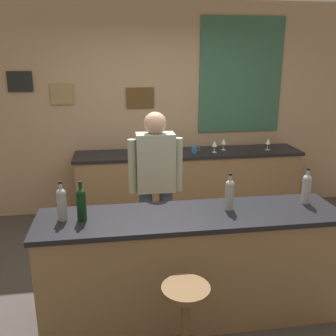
{
  "coord_description": "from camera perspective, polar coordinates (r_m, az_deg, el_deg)",
  "views": [
    {
      "loc": [
        -0.59,
        -3.09,
        2.11
      ],
      "look_at": [
        -0.06,
        0.45,
        1.05
      ],
      "focal_mm": 40.67,
      "sensor_mm": 36.0,
      "label": 1
    }
  ],
  "objects": [
    {
      "name": "wine_bottle_b",
      "position": [
        2.92,
        -12.87,
        -5.14
      ],
      "size": [
        0.07,
        0.07,
        0.31
      ],
      "color": "black",
      "rests_on": "bar_counter"
    },
    {
      "name": "wine_glass_b",
      "position": [
        5.12,
        8.34,
        3.9
      ],
      "size": [
        0.07,
        0.07,
        0.16
      ],
      "color": "silver",
      "rests_on": "side_counter"
    },
    {
      "name": "bartender",
      "position": [
        3.66,
        -1.86,
        -2.22
      ],
      "size": [
        0.52,
        0.21,
        1.62
      ],
      "color": "#384766",
      "rests_on": "ground_plane"
    },
    {
      "name": "bar_stool",
      "position": [
        2.7,
        2.63,
        -21.25
      ],
      "size": [
        0.32,
        0.32,
        0.68
      ],
      "color": "brown",
      "rests_on": "ground_plane"
    },
    {
      "name": "wine_bottle_d",
      "position": [
        3.37,
        20.02,
        -2.79
      ],
      "size": [
        0.07,
        0.07,
        0.31
      ],
      "color": "#999E99",
      "rests_on": "bar_counter"
    },
    {
      "name": "side_counter",
      "position": [
        5.12,
        3.07,
        -2.43
      ],
      "size": [
        2.97,
        0.56,
        0.9
      ],
      "color": "olive",
      "rests_on": "ground_plane"
    },
    {
      "name": "bar_counter",
      "position": [
        3.21,
        3.38,
        -14.42
      ],
      "size": [
        2.41,
        0.6,
        0.92
      ],
      "color": "olive",
      "rests_on": "ground_plane"
    },
    {
      "name": "coffee_mug",
      "position": [
        4.93,
        3.97,
        2.79
      ],
      "size": [
        0.12,
        0.08,
        0.09
      ],
      "color": "#336699",
      "rests_on": "side_counter"
    },
    {
      "name": "wine_bottle_c",
      "position": [
        3.08,
        9.21,
        -3.79
      ],
      "size": [
        0.07,
        0.07,
        0.31
      ],
      "color": "#999E99",
      "rests_on": "bar_counter"
    },
    {
      "name": "ground_plane",
      "position": [
        3.79,
        1.96,
        -17.34
      ],
      "size": [
        10.0,
        10.0,
        0.0
      ],
      "primitive_type": "plane",
      "color": "#423D38"
    },
    {
      "name": "wine_glass_c",
      "position": [
        5.24,
        14.77,
        3.83
      ],
      "size": [
        0.07,
        0.07,
        0.16
      ],
      "color": "silver",
      "rests_on": "side_counter"
    },
    {
      "name": "wine_bottle_a",
      "position": [
        2.96,
        -15.65,
        -5.06
      ],
      "size": [
        0.07,
        0.07,
        0.31
      ],
      "color": "#999E99",
      "rests_on": "bar_counter"
    },
    {
      "name": "back_wall",
      "position": [
        5.21,
        -1.67,
        8.83
      ],
      "size": [
        6.0,
        0.09,
        2.8
      ],
      "color": "tan",
      "rests_on": "ground_plane"
    },
    {
      "name": "wine_glass_a",
      "position": [
        4.97,
        7.0,
        3.58
      ],
      "size": [
        0.07,
        0.07,
        0.16
      ],
      "color": "silver",
      "rests_on": "side_counter"
    }
  ]
}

